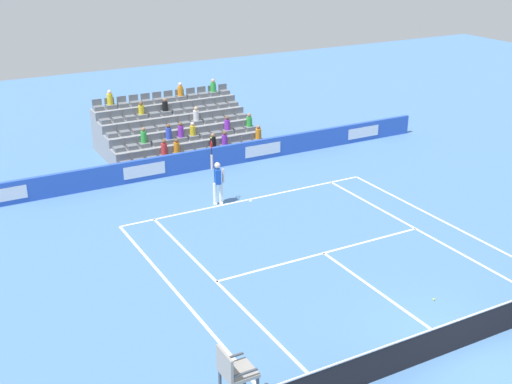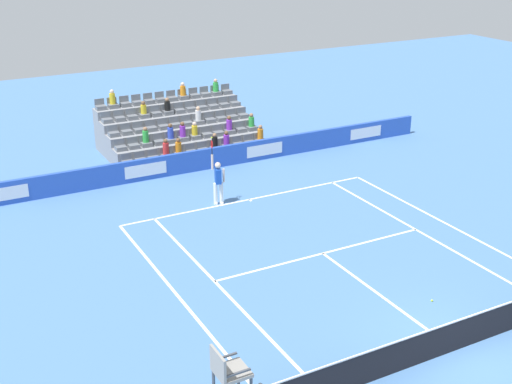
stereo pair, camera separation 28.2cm
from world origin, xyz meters
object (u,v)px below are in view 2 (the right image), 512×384
tennis_player (218,181)px  loose_tennis_ball (432,301)px  umpire_chair (229,381)px  tennis_net (457,335)px

tennis_player → loose_tennis_ball: (-2.45, 9.88, -0.96)m
umpire_chair → tennis_net: bearing=-179.1°
loose_tennis_ball → tennis_player: bearing=-76.1°
tennis_player → umpire_chair: size_ratio=1.22×
tennis_player → loose_tennis_ball: bearing=103.9°
tennis_net → umpire_chair: (6.76, 0.11, 1.03)m
umpire_chair → loose_tennis_ball: bearing=-163.7°
umpire_chair → loose_tennis_ball: umpire_chair is taller
tennis_player → umpire_chair: 13.37m
tennis_net → umpire_chair: bearing=0.9°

